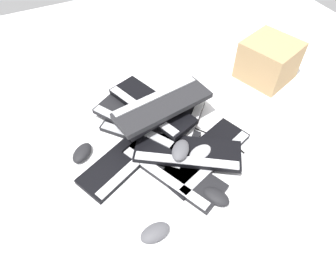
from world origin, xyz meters
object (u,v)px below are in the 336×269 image
(keyboard_4, at_px, (150,132))
(keyboard_6, at_px, (188,152))
(cardboard_box, at_px, (268,61))
(keyboard_8, at_px, (162,106))
(keyboard_0, at_px, (127,157))
(keyboard_7, at_px, (151,106))
(keyboard_2, at_px, (206,156))
(keyboard_3, at_px, (178,130))
(keyboard_9, at_px, (163,105))
(mouse_2, at_px, (155,233))
(keyboard_5, at_px, (139,120))
(mouse_3, at_px, (216,196))
(mouse_0, at_px, (180,150))
(keyboard_1, at_px, (173,170))
(mouse_1, at_px, (200,153))
(mouse_4, at_px, (82,153))

(keyboard_4, bearing_deg, keyboard_6, 113.89)
(cardboard_box, bearing_deg, keyboard_8, 5.49)
(keyboard_0, relative_size, keyboard_7, 0.99)
(keyboard_2, height_order, keyboard_3, same)
(keyboard_9, xyz_separation_m, mouse_2, (0.25, 0.46, -0.11))
(keyboard_5, relative_size, mouse_3, 4.13)
(keyboard_0, distance_m, mouse_0, 0.23)
(keyboard_7, height_order, keyboard_8, keyboard_8)
(mouse_0, height_order, mouse_3, mouse_0)
(keyboard_5, bearing_deg, keyboard_4, 110.47)
(mouse_3, bearing_deg, keyboard_1, -2.38)
(keyboard_0, relative_size, keyboard_4, 1.08)
(keyboard_1, height_order, keyboard_4, same)
(keyboard_6, xyz_separation_m, keyboard_8, (0.00, -0.24, 0.06))
(mouse_3, distance_m, cardboard_box, 0.83)
(keyboard_7, bearing_deg, keyboard_6, 96.77)
(keyboard_3, xyz_separation_m, keyboard_4, (0.12, -0.05, 0.00))
(mouse_0, height_order, mouse_1, mouse_0)
(keyboard_0, relative_size, keyboard_5, 1.02)
(keyboard_9, xyz_separation_m, mouse_4, (0.39, 0.01, -0.11))
(keyboard_8, relative_size, mouse_1, 4.21)
(keyboard_6, distance_m, mouse_1, 0.05)
(keyboard_9, height_order, mouse_3, keyboard_9)
(keyboard_9, bearing_deg, mouse_2, 61.34)
(mouse_0, bearing_deg, mouse_2, -0.15)
(mouse_0, distance_m, mouse_3, 0.23)
(mouse_0, height_order, mouse_2, mouse_0)
(mouse_0, xyz_separation_m, mouse_2, (0.23, 0.24, -0.06))
(keyboard_0, xyz_separation_m, keyboard_8, (-0.23, -0.13, 0.09))
(keyboard_8, xyz_separation_m, mouse_0, (0.03, 0.24, -0.02))
(keyboard_4, relative_size, mouse_4, 3.91)
(keyboard_1, distance_m, mouse_1, 0.13)
(keyboard_2, distance_m, keyboard_9, 0.29)
(keyboard_4, bearing_deg, keyboard_5, -69.53)
(keyboard_2, bearing_deg, cardboard_box, -149.60)
(keyboard_4, xyz_separation_m, mouse_2, (0.17, 0.44, 0.01))
(keyboard_6, xyz_separation_m, mouse_2, (0.26, 0.24, -0.02))
(keyboard_3, relative_size, mouse_0, 3.79)
(mouse_1, bearing_deg, mouse_4, 136.41)
(keyboard_5, distance_m, cardboard_box, 0.76)
(keyboard_1, distance_m, mouse_2, 0.27)
(keyboard_0, distance_m, keyboard_2, 0.33)
(keyboard_3, bearing_deg, keyboard_4, -21.70)
(mouse_2, xyz_separation_m, mouse_3, (-0.27, -0.03, 0.00))
(keyboard_3, relative_size, mouse_4, 3.79)
(keyboard_3, bearing_deg, keyboard_7, -64.24)
(keyboard_6, bearing_deg, keyboard_4, -66.11)
(keyboard_4, xyz_separation_m, keyboard_6, (-0.09, 0.20, 0.03))
(keyboard_3, distance_m, keyboard_7, 0.17)
(keyboard_2, bearing_deg, keyboard_8, -74.12)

